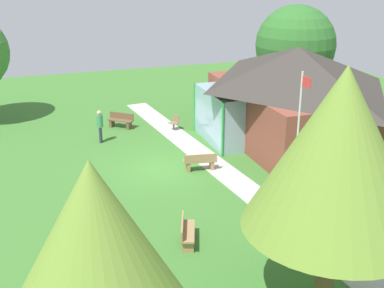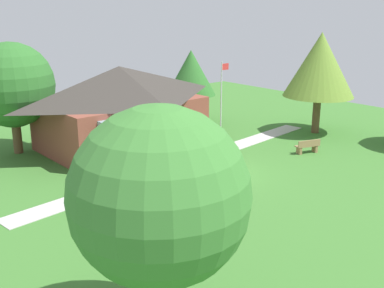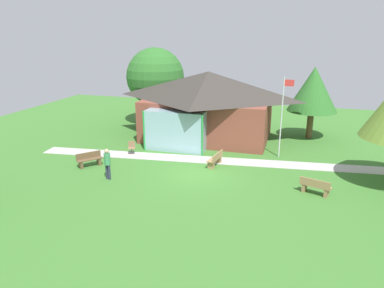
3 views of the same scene
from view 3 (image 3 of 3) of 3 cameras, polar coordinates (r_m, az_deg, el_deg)
ground_plane at (r=20.58m, az=0.74°, el=-4.76°), size 44.00×44.00×0.00m
pavilion at (r=26.97m, az=2.36°, el=6.32°), size 10.01×7.90×4.99m
footpath at (r=22.77m, az=2.38°, el=-2.52°), size 21.95×3.52×0.03m
flagpole at (r=23.27m, az=14.10°, el=4.66°), size 0.64×0.08×5.12m
bench_rear_near_path at (r=21.73m, az=3.73°, el=-2.45°), size 0.69×1.55×0.84m
bench_mid_right at (r=18.96m, az=18.92°, el=-6.43°), size 1.56×0.92×0.84m
bench_mid_left at (r=22.47m, az=-15.91°, el=-2.42°), size 1.30×1.43×0.84m
patio_chair_west at (r=24.06m, az=-9.52°, el=-0.64°), size 0.57×0.57×0.86m
visitor_strolling_lawn at (r=20.06m, az=-13.25°, el=-2.72°), size 0.34×0.34×1.74m
tree_behind_pavilion_right at (r=28.22m, az=18.65°, el=8.18°), size 3.63×3.63×5.35m
tree_behind_pavilion_left at (r=31.32m, az=-5.82°, el=10.49°), size 4.90×4.90×6.53m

